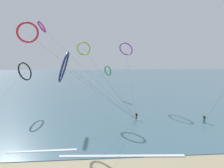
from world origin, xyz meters
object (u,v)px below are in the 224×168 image
surfer_ivory (136,117)px  kite_magenta (42,27)px  kite_navy (64,67)px  kite_emerald (108,71)px  kite_violet (126,49)px  kite_lime (84,49)px  kite_crimson (28,33)px  kite_charcoal (25,71)px  surfer_teal (204,119)px

surfer_ivory → kite_magenta: kite_magenta is taller
kite_magenta → kite_navy: size_ratio=1.60×
kite_emerald → surfer_ivory: bearing=156.8°
kite_magenta → kite_violet: size_ratio=1.24×
surfer_ivory → kite_violet: 23.13m
kite_emerald → kite_lime: bearing=123.1°
kite_lime → kite_emerald: kite_lime is taller
kite_crimson → kite_navy: (7.53, -5.11, -6.32)m
kite_charcoal → kite_emerald: size_ratio=0.93×
surfer_teal → kite_magenta: bearing=-128.7°
kite_charcoal → kite_emerald: 26.77m
kite_crimson → kite_emerald: bearing=-156.7°
surfer_teal → kite_crimson: (-35.25, 1.94, 17.44)m
kite_charcoal → kite_navy: kite_navy is taller
kite_magenta → kite_charcoal: size_ratio=0.97×
kite_navy → kite_charcoal: bearing=-144.7°
kite_magenta → kite_charcoal: kite_magenta is taller
kite_crimson → kite_emerald: (16.51, 25.77, -9.05)m
kite_magenta → kite_violet: bearing=-75.7°
kite_navy → kite_emerald: kite_navy is taller
surfer_teal → kite_crimson: kite_crimson is taller
kite_magenta → kite_violet: 24.20m
kite_lime → kite_emerald: bearing=-104.8°
kite_magenta → kite_violet: kite_magenta is taller
surfer_ivory → kite_emerald: size_ratio=0.06×
kite_lime → kite_navy: (-2.19, -14.42, -3.90)m
kite_crimson → kite_charcoal: kite_crimson is taller
kite_crimson → kite_navy: bearing=111.8°
surfer_ivory → kite_navy: 18.80m
kite_charcoal → kite_navy: (12.60, -15.06, 1.74)m
kite_violet → kite_charcoal: size_ratio=0.78×
kite_magenta → kite_crimson: (1.59, -14.05, -3.52)m
surfer_ivory → kite_charcoal: 29.66m
kite_crimson → kite_emerald: 31.92m
kite_violet → surfer_ivory: bearing=127.1°
surfer_teal → kite_violet: size_ratio=0.09×
surfer_teal → kite_charcoal: size_ratio=0.07×
kite_lime → surfer_ivory: bearing=151.6°
surfer_teal → kite_emerald: (-18.74, 27.71, 8.39)m
surfer_ivory → kite_navy: (-13.98, -5.84, 11.12)m
surfer_teal → kite_violet: 28.63m
surfer_teal → kite_magenta: kite_magenta is taller
surfer_ivory → kite_lime: (-11.79, 8.57, 15.03)m
kite_navy → kite_emerald: (8.98, 30.88, -2.73)m
surfer_teal → kite_lime: bearing=-129.0°
surfer_teal → kite_crimson: size_ratio=0.07×
kite_violet → kite_charcoal: 28.53m
surfer_teal → kite_violet: kite_violet is taller
kite_navy → kite_crimson: bearing=-128.7°
kite_lime → kite_charcoal: kite_lime is taller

